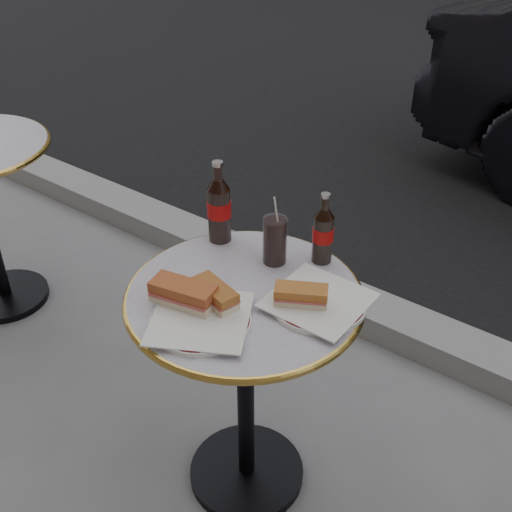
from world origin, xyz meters
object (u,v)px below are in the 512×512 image
Objects in this scene: cola_bottle_right at (323,228)px; cola_bottle_left at (219,202)px; plate_right at (318,303)px; cola_glass at (275,240)px; bistro_table at (246,394)px; plate_left at (201,321)px.

cola_bottle_left is at bearing -164.35° from cola_bottle_right.
plate_right is at bearing -60.34° from cola_bottle_right.
cola_bottle_left is at bearing -179.84° from cola_glass.
cola_bottle_left reaches higher than cola_glass.
cola_bottle_left is (-0.39, 0.09, 0.12)m from plate_right.
cola_glass is (-0.02, 0.16, 0.43)m from bistro_table.
cola_glass is (0.19, 0.00, -0.06)m from cola_bottle_left.
plate_right is (0.19, 0.23, -0.00)m from plate_left.
cola_bottle_left is (-0.20, 0.32, 0.12)m from plate_left.
cola_glass is at bearing 155.33° from plate_right.
cola_bottle_right reaches higher than plate_left.
cola_bottle_right is at bearing 39.00° from cola_glass.
cola_glass is (-0.01, 0.32, 0.06)m from plate_left.
cola_bottle_right is 0.13m from cola_glass.
plate_right is at bearing 21.92° from bistro_table.
cola_bottle_right is at bearing 77.20° from plate_left.
plate_left is 1.01× the size of plate_right.
cola_bottle_left reaches higher than plate_right.
plate_right reaches higher than bistro_table.
cola_glass reaches higher than bistro_table.
plate_left is at bearing -102.80° from cola_bottle_right.
cola_bottle_left reaches higher than bistro_table.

